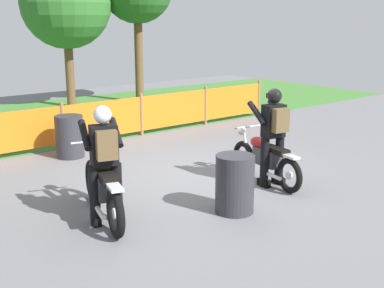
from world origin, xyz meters
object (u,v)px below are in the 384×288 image
object	(u,v)px
motorcycle_trailing	(265,158)
spare_drum	(235,184)
rider_trailing	(273,132)
motorcycle_lead	(102,185)
rider_lead	(105,158)
oil_drum	(70,136)

from	to	relation	value
motorcycle_trailing	spare_drum	distance (m)	1.56
spare_drum	rider_trailing	bearing A→B (deg)	19.98
motorcycle_lead	rider_lead	distance (m)	0.52
rider_trailing	spare_drum	bearing A→B (deg)	119.41
motorcycle_lead	spare_drum	world-z (taller)	motorcycle_lead
motorcycle_lead	oil_drum	world-z (taller)	motorcycle_lead
rider_lead	spare_drum	size ratio (longest dim) A/B	1.92
motorcycle_trailing	rider_lead	bearing A→B (deg)	97.10
motorcycle_lead	rider_trailing	size ratio (longest dim) A/B	1.24
oil_drum	spare_drum	bearing A→B (deg)	-82.64
motorcycle_trailing	rider_lead	distance (m)	3.14
motorcycle_lead	spare_drum	distance (m)	1.95
motorcycle_lead	motorcycle_trailing	bearing A→B (deg)	-80.39
motorcycle_lead	motorcycle_trailing	size ratio (longest dim) A/B	1.10
rider_trailing	spare_drum	xyz separation A→B (m)	(-1.37, -0.50, -0.51)
rider_lead	rider_trailing	size ratio (longest dim) A/B	1.00
oil_drum	spare_drum	distance (m)	4.41
rider_trailing	oil_drum	world-z (taller)	rider_trailing
rider_trailing	oil_drum	distance (m)	4.36
motorcycle_trailing	oil_drum	bearing A→B (deg)	37.54
spare_drum	rider_lead	bearing A→B (deg)	154.01
rider_lead	motorcycle_lead	bearing A→B (deg)	0.51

